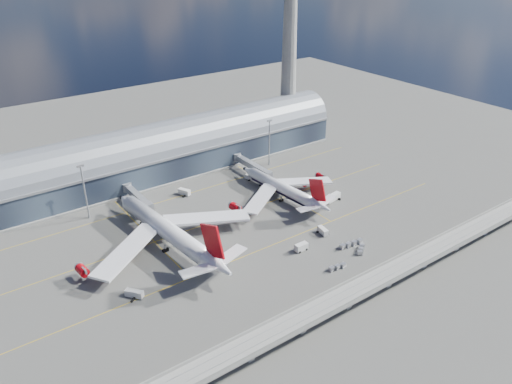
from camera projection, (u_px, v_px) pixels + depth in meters
ground at (253, 236)px, 207.69m from camera, size 500.00×500.00×0.00m
taxi_lines at (224, 215)px, 223.68m from camera, size 200.00×80.12×0.01m
terminal at (166, 153)px, 258.93m from camera, size 200.00×30.00×28.00m
control_tower at (289, 53)px, 288.30m from camera, size 19.00×19.00×103.00m
guideway at (348, 295)px, 165.49m from camera, size 220.00×8.50×7.20m
floodlight_mast_left at (85, 190)px, 215.32m from camera, size 3.00×0.70×25.70m
floodlight_mast_right at (269, 141)px, 267.20m from camera, size 3.00×0.70×25.70m
airliner_left at (169, 232)px, 197.91m from camera, size 75.02×78.87×24.02m
airliner_right at (283, 189)px, 236.04m from camera, size 56.98×59.56×18.89m
jet_bridge_left at (136, 196)px, 229.27m from camera, size 4.40×28.00×7.25m
jet_bridge_right at (251, 165)px, 260.50m from camera, size 4.40×32.00×7.25m
service_truck_0 at (134, 294)px, 172.18m from camera, size 5.69×6.46×2.70m
service_truck_1 at (301, 247)px, 197.65m from camera, size 5.41×2.72×3.13m
service_truck_2 at (333, 198)px, 235.07m from camera, size 9.35×4.26×3.27m
service_truck_3 at (323, 231)px, 208.85m from camera, size 3.09×5.96×2.74m
service_truck_4 at (249, 177)px, 256.02m from camera, size 3.22×4.66×2.47m
service_truck_5 at (184, 192)px, 240.57m from camera, size 4.72×6.57×2.97m
cargo_train_0 at (337, 267)px, 186.96m from camera, size 7.73×2.83×1.69m
cargo_train_1 at (351, 244)px, 200.87m from camera, size 11.23×3.39×1.85m
cargo_train_2 at (361, 249)px, 197.53m from camera, size 6.83×5.30×1.61m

